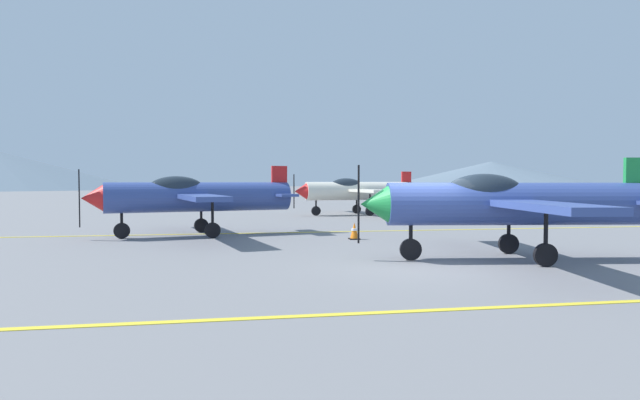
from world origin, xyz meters
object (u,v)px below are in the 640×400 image
object	(u,v)px
airplane_mid	(193,196)
airplane_far	(356,190)
traffic_cone_front	(354,231)
airplane_near	(507,202)

from	to	relation	value
airplane_mid	airplane_far	xyz separation A→B (m)	(8.71, 10.55, 0.00)
airplane_mid	airplane_far	world-z (taller)	same
airplane_mid	traffic_cone_front	distance (m)	6.09
airplane_mid	traffic_cone_front	world-z (taller)	airplane_mid
traffic_cone_front	airplane_mid	bearing A→B (deg)	158.56
traffic_cone_front	airplane_near	bearing A→B (deg)	-62.07
airplane_near	airplane_far	world-z (taller)	same
airplane_mid	airplane_near	bearing A→B (deg)	-41.53
airplane_near	airplane_far	distance (m)	17.91
airplane_near	traffic_cone_front	distance (m)	5.97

